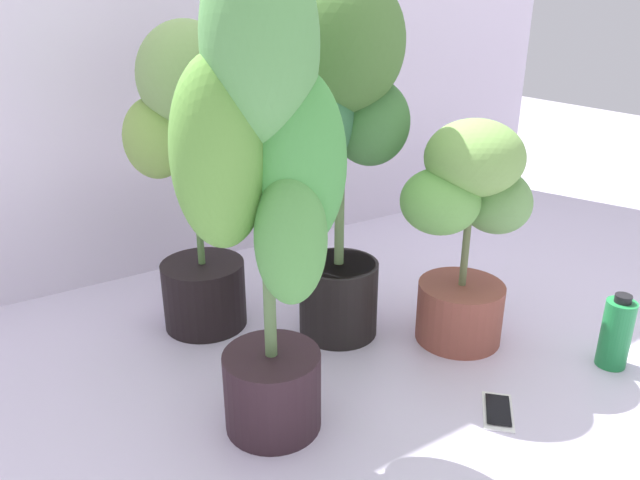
{
  "coord_description": "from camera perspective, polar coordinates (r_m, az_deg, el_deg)",
  "views": [
    {
      "loc": [
        -0.86,
        -1.14,
        0.93
      ],
      "look_at": [
        -0.07,
        0.09,
        0.33
      ],
      "focal_mm": 34.26,
      "sensor_mm": 36.0,
      "label": 1
    }
  ],
  "objects": [
    {
      "name": "ground_plane",
      "position": [
        1.71,
        3.55,
        -10.83
      ],
      "size": [
        8.0,
        8.0,
        0.0
      ],
      "primitive_type": "plane",
      "color": "silver",
      "rests_on": "ground"
    },
    {
      "name": "potted_plant_front_right",
      "position": [
        1.67,
        13.55,
        1.96
      ],
      "size": [
        0.41,
        0.34,
        0.63
      ],
      "color": "brown",
      "rests_on": "ground"
    },
    {
      "name": "cell_phone",
      "position": [
        1.56,
        16.29,
        -15.06
      ],
      "size": [
        0.15,
        0.15,
        0.01
      ],
      "rotation": [
        0.0,
        0.0,
        2.35
      ],
      "color": "white",
      "rests_on": "ground"
    },
    {
      "name": "nutrient_bottle",
      "position": [
        1.8,
        25.92,
        -7.81
      ],
      "size": [
        0.08,
        0.08,
        0.21
      ],
      "color": "#208441",
      "rests_on": "ground"
    },
    {
      "name": "potted_plant_center",
      "position": [
        1.6,
        1.93,
        11.29
      ],
      "size": [
        0.44,
        0.41,
        0.99
      ],
      "color": "black",
      "rests_on": "ground"
    },
    {
      "name": "potted_plant_back_left",
      "position": [
        1.7,
        -11.67,
        6.9
      ],
      "size": [
        0.36,
        0.32,
        0.87
      ],
      "color": "black",
      "rests_on": "ground"
    },
    {
      "name": "potted_plant_front_left",
      "position": [
        1.19,
        -5.14,
        6.16
      ],
      "size": [
        0.41,
        0.33,
        1.04
      ],
      "color": "#311F25",
      "rests_on": "ground"
    }
  ]
}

